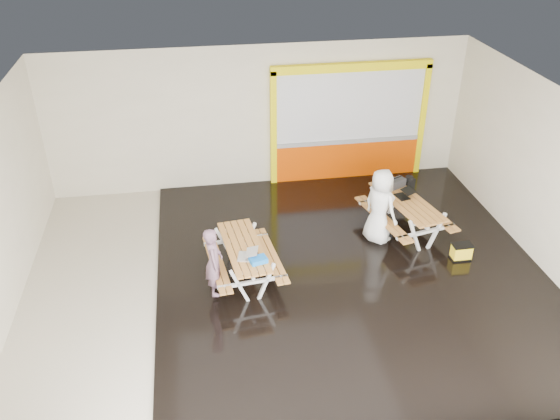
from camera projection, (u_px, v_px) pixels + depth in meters
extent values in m
cube|color=beige|center=(287.00, 277.00, 11.32)|extent=(10.00, 8.00, 0.01)
cube|color=white|center=(289.00, 106.00, 9.54)|extent=(10.00, 8.00, 0.01)
cube|color=beige|center=(259.00, 118.00, 13.83)|extent=(10.00, 0.01, 3.50)
cube|color=beige|center=(345.00, 359.00, 7.02)|extent=(10.00, 0.01, 3.50)
cube|color=beige|center=(545.00, 179.00, 11.12)|extent=(0.01, 8.00, 3.50)
cube|color=black|center=(350.00, 270.00, 11.47)|extent=(7.50, 7.98, 0.05)
cube|color=#D64300|center=(346.00, 160.00, 14.71)|extent=(3.60, 0.12, 1.00)
cube|color=gray|center=(348.00, 141.00, 14.44)|extent=(3.60, 0.14, 0.10)
cube|color=silver|center=(350.00, 106.00, 13.99)|extent=(3.60, 0.08, 1.72)
cube|color=#FBE706|center=(273.00, 130.00, 13.96)|extent=(0.14, 0.16, 2.90)
cube|color=#FBE706|center=(421.00, 121.00, 14.48)|extent=(0.14, 0.16, 2.90)
cube|color=#FBE706|center=(353.00, 67.00, 13.48)|extent=(3.88, 0.16, 0.20)
cube|color=#BA7731|center=(230.00, 249.00, 10.84)|extent=(0.34, 1.90, 0.04)
cube|color=#BA7731|center=(237.00, 248.00, 10.87)|extent=(0.34, 1.90, 0.04)
cube|color=#BA7731|center=(244.00, 247.00, 10.90)|extent=(0.34, 1.90, 0.04)
cube|color=#BA7731|center=(251.00, 246.00, 10.93)|extent=(0.34, 1.90, 0.04)
cube|color=#BA7731|center=(258.00, 245.00, 10.97)|extent=(0.34, 1.90, 0.04)
cube|color=white|center=(240.00, 286.00, 10.42)|extent=(0.36, 0.10, 0.76)
cube|color=white|center=(266.00, 282.00, 10.53)|extent=(0.36, 0.10, 0.76)
cube|color=white|center=(253.00, 282.00, 10.45)|extent=(1.30, 0.21, 0.06)
cube|color=white|center=(253.00, 271.00, 10.33)|extent=(0.64, 0.13, 0.06)
cube|color=white|center=(224.00, 243.00, 11.61)|extent=(0.36, 0.10, 0.76)
cube|color=white|center=(248.00, 240.00, 11.73)|extent=(0.36, 0.10, 0.76)
cube|color=white|center=(236.00, 240.00, 11.65)|extent=(1.30, 0.21, 0.06)
cube|color=white|center=(236.00, 229.00, 11.52)|extent=(0.64, 0.13, 0.06)
cube|color=white|center=(244.00, 255.00, 11.00)|extent=(0.24, 1.55, 0.06)
cube|color=#BA7731|center=(214.00, 264.00, 10.91)|extent=(0.33, 1.90, 0.04)
cube|color=#BA7731|center=(220.00, 263.00, 10.94)|extent=(0.33, 1.90, 0.04)
cube|color=#BA7731|center=(267.00, 255.00, 11.15)|extent=(0.33, 1.90, 0.04)
cube|color=#BA7731|center=(274.00, 254.00, 11.18)|extent=(0.33, 1.90, 0.04)
cube|color=#BA7731|center=(395.00, 204.00, 12.21)|extent=(0.57, 2.00, 0.04)
cube|color=#BA7731|center=(401.00, 202.00, 12.26)|extent=(0.57, 2.00, 0.04)
cube|color=#BA7731|center=(407.00, 201.00, 12.31)|extent=(0.57, 2.00, 0.04)
cube|color=#BA7731|center=(413.00, 200.00, 12.35)|extent=(0.57, 2.00, 0.04)
cube|color=#BA7731|center=(418.00, 199.00, 12.40)|extent=(0.57, 2.00, 0.04)
cube|color=white|center=(415.00, 236.00, 11.79)|extent=(0.38, 0.14, 0.81)
cube|color=white|center=(436.00, 231.00, 11.96)|extent=(0.38, 0.14, 0.81)
cube|color=white|center=(426.00, 232.00, 11.85)|extent=(1.37, 0.37, 0.06)
cube|color=white|center=(428.00, 221.00, 11.72)|extent=(0.68, 0.21, 0.06)
cube|color=white|center=(376.00, 202.00, 13.02)|extent=(0.38, 0.14, 0.81)
cube|color=white|center=(396.00, 197.00, 13.19)|extent=(0.38, 0.14, 0.81)
cube|color=white|center=(387.00, 198.00, 13.08)|extent=(1.37, 0.37, 0.06)
cube|color=white|center=(388.00, 187.00, 12.95)|extent=(0.68, 0.21, 0.06)
cube|color=white|center=(406.00, 209.00, 12.41)|extent=(0.43, 1.63, 0.06)
cube|color=#BA7731|center=(380.00, 219.00, 12.26)|extent=(0.56, 2.00, 0.04)
cube|color=#BA7731|center=(386.00, 218.00, 12.30)|extent=(0.56, 2.00, 0.04)
cube|color=#BA7731|center=(425.00, 209.00, 12.62)|extent=(0.56, 2.00, 0.04)
cube|color=#BA7731|center=(430.00, 208.00, 12.66)|extent=(0.56, 2.00, 0.04)
imported|color=#6D4D5F|center=(214.00, 262.00, 10.41)|extent=(0.35, 0.51, 1.35)
imported|color=white|center=(380.00, 207.00, 11.99)|extent=(0.85, 0.96, 1.66)
cube|color=silver|center=(244.00, 256.00, 10.58)|extent=(0.29, 0.37, 0.02)
cube|color=silver|center=(252.00, 252.00, 10.52)|extent=(0.28, 0.37, 0.06)
cube|color=silver|center=(252.00, 252.00, 10.52)|extent=(0.24, 0.32, 0.05)
cube|color=black|center=(402.00, 197.00, 12.42)|extent=(0.30, 0.37, 0.02)
cube|color=black|center=(408.00, 191.00, 12.41)|extent=(0.28, 0.37, 0.06)
cube|color=silver|center=(408.00, 191.00, 12.40)|extent=(0.24, 0.32, 0.05)
cube|color=blue|center=(258.00, 260.00, 10.43)|extent=(0.35, 0.29, 0.09)
cube|color=black|center=(396.00, 183.00, 12.76)|extent=(0.47, 0.37, 0.19)
cylinder|color=black|center=(397.00, 178.00, 12.69)|extent=(0.29, 0.16, 0.03)
cube|color=black|center=(408.00, 187.00, 13.03)|extent=(0.31, 0.28, 0.37)
cylinder|color=black|center=(409.00, 178.00, 12.92)|extent=(0.23, 0.23, 0.09)
cube|color=black|center=(382.00, 232.00, 12.48)|extent=(0.42, 0.34, 0.15)
cube|color=black|center=(460.00, 258.00, 11.76)|extent=(0.40, 0.26, 0.04)
cube|color=yellow|center=(461.00, 252.00, 11.68)|extent=(0.38, 0.24, 0.30)
cube|color=black|center=(463.00, 245.00, 11.60)|extent=(0.40, 0.26, 0.03)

